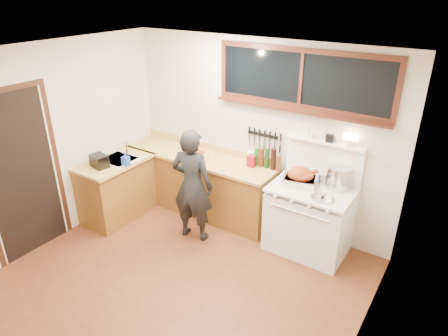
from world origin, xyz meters
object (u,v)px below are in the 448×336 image
Objects in this scene: roast_turkey at (300,177)px; cutting_board at (197,155)px; man at (192,186)px; vintage_stove at (309,218)px.

cutting_board is at bearing -178.25° from roast_turkey.
man reaches higher than cutting_board.
man is 3.63× the size of cutting_board.
vintage_stove is 1.58m from man.
vintage_stove is at bearing -1.12° from roast_turkey.
vintage_stove is 0.56m from roast_turkey.
man is 0.68m from cutting_board.
cutting_board is 0.91× the size of roast_turkey.
man is at bearing -157.05° from vintage_stove.
vintage_stove is at bearing 22.95° from man.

